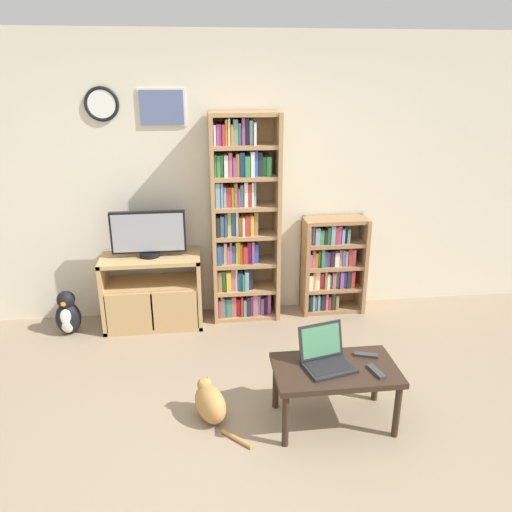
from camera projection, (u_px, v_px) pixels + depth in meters
name	position (u px, v px, depth m)	size (l,w,h in m)	color
ground_plane	(257.00, 480.00, 2.93)	(18.00, 18.00, 0.00)	gray
wall_back	(226.00, 180.00, 4.63)	(6.71, 0.09, 2.60)	beige
tv_stand	(153.00, 291.00, 4.62)	(0.90, 0.43, 0.68)	tan
television	(148.00, 234.00, 4.44)	(0.66, 0.18, 0.42)	black
bookshelf_tall	(242.00, 223.00, 4.59)	(0.62, 0.31, 1.93)	tan
bookshelf_short	(331.00, 265.00, 4.87)	(0.61, 0.27, 0.95)	#9E754C
coffee_table	(335.00, 374.00, 3.30)	(0.82, 0.48, 0.43)	#332319
laptop	(325.00, 356.00, 3.29)	(0.37, 0.35, 0.26)	#232326
remote_near_laptop	(366.00, 355.00, 3.41)	(0.17, 0.09, 0.02)	#38383A
remote_far_from_laptop	(376.00, 371.00, 3.22)	(0.08, 0.17, 0.02)	#38383A
cat	(210.00, 403.00, 3.41)	(0.40, 0.52, 0.29)	#B78447
penguin_figurine	(68.00, 315.00, 4.51)	(0.22, 0.20, 0.41)	black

